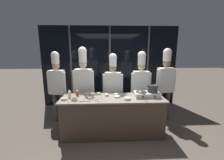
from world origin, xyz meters
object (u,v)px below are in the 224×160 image
squeeze_bottle_chili (77,93)px  squeeze_bottle_oil (69,94)px  prep_bowl_bean_sprouts (93,94)px  serving_spoon_slotted (98,100)px  prep_bowl_soy_glaze (74,99)px  prep_bowl_carrots (87,94)px  prep_bowl_noodles (116,94)px  prep_bowl_scallions (98,93)px  chef_apprentice (166,79)px  chef_pastry (141,82)px  prep_bowl_mushrooms (64,99)px  serving_spoon_solid (87,101)px  frying_pan (141,91)px  stock_pot (153,88)px  prep_bowl_shrimp (107,95)px  chef_line (113,83)px  prep_bowl_chicken (90,98)px  portable_stove (147,94)px  chef_head (57,81)px  prep_bowl_ginger (127,98)px  prep_bowl_garlic (117,96)px  chef_sous (84,80)px

squeeze_bottle_chili → squeeze_bottle_oil: bearing=-140.0°
prep_bowl_bean_sprouts → serving_spoon_slotted: size_ratio=0.62×
prep_bowl_soy_glaze → prep_bowl_carrots: 0.46m
prep_bowl_noodles → prep_bowl_scallions: bearing=166.6°
prep_bowl_carrots → chef_apprentice: size_ratio=0.05×
prep_bowl_carrots → chef_pastry: (1.37, 0.35, 0.20)m
prep_bowl_mushrooms → serving_spoon_solid: size_ratio=0.57×
prep_bowl_bean_sprouts → prep_bowl_mushrooms: 0.67m
frying_pan → stock_pot: size_ratio=1.67×
serving_spoon_solid → prep_bowl_scallions: bearing=63.9°
prep_bowl_shrimp → chef_line: size_ratio=0.05×
prep_bowl_chicken → chef_line: 0.88m
portable_stove → prep_bowl_bean_sprouts: size_ratio=4.12×
prep_bowl_chicken → prep_bowl_bean_sprouts: (0.03, 0.29, 0.00)m
serving_spoon_slotted → serving_spoon_solid: (-0.23, -0.00, 0.00)m
prep_bowl_scallions → prep_bowl_soy_glaze: (-0.49, -0.40, 0.00)m
prep_bowl_shrimp → chef_pastry: chef_pastry is taller
prep_bowl_noodles → squeeze_bottle_oil: bearing=-174.2°
frying_pan → prep_bowl_bean_sprouts: (-1.12, 0.20, -0.11)m
prep_bowl_shrimp → chef_head: (-1.31, 0.58, 0.22)m
prep_bowl_ginger → prep_bowl_mushrooms: prep_bowl_ginger is taller
prep_bowl_scallions → prep_bowl_mushrooms: size_ratio=0.74×
portable_stove → prep_bowl_ginger: portable_stove is taller
chef_pastry → serving_spoon_solid: bearing=32.5°
prep_bowl_noodles → chef_pastry: size_ratio=0.06×
stock_pot → squeeze_bottle_chili: stock_pot is taller
squeeze_bottle_oil → prep_bowl_garlic: squeeze_bottle_oil is taller
squeeze_bottle_chili → prep_bowl_ginger: squeeze_bottle_chili is taller
squeeze_bottle_chili → prep_bowl_garlic: size_ratio=1.16×
serving_spoon_slotted → chef_line: 0.92m
prep_bowl_ginger → chef_pastry: bearing=58.1°
stock_pot → squeeze_bottle_oil: (-1.88, -0.00, -0.10)m
serving_spoon_solid → prep_bowl_noodles: bearing=28.4°
serving_spoon_solid → portable_stove: bearing=10.5°
prep_bowl_soy_glaze → serving_spoon_slotted: bearing=-5.5°
squeeze_bottle_chili → serving_spoon_slotted: (0.50, -0.36, -0.06)m
prep_bowl_chicken → prep_bowl_carrots: bearing=107.9°
prep_bowl_garlic → prep_bowl_noodles: bearing=91.5°
prep_bowl_mushrooms → prep_bowl_soy_glaze: size_ratio=0.95×
stock_pot → chef_line: (-0.88, 0.59, -0.01)m
chef_sous → chef_apprentice: chef_sous is taller
serving_spoon_solid → chef_sous: (-0.18, 0.84, 0.27)m
portable_stove → chef_apprentice: (0.66, 0.61, 0.23)m
prep_bowl_chicken → portable_stove: bearing=4.1°
frying_pan → squeeze_bottle_oil: (-1.62, -0.00, -0.05)m
prep_bowl_mushrooms → chef_head: 0.92m
serving_spoon_solid → chef_sous: chef_sous is taller
stock_pot → squeeze_bottle_chili: (-1.73, 0.12, -0.12)m
frying_pan → serving_spoon_slotted: (-0.97, -0.24, -0.13)m
chef_line → chef_pastry: bearing=-173.8°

